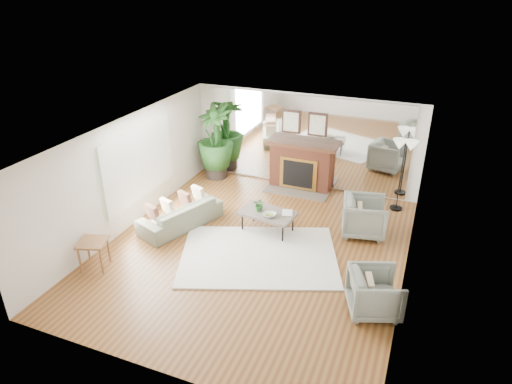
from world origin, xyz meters
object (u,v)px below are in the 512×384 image
at_px(armchair_front, 375,293).
at_px(floor_lamp, 405,151).
at_px(sofa, 181,215).
at_px(side_table, 93,246).
at_px(coffee_table, 268,214).
at_px(armchair_back, 364,217).
at_px(potted_ficus, 215,139).
at_px(fireplace, 300,165).

distance_m(armchair_front, floor_lamp, 4.15).
height_order(sofa, side_table, side_table).
xyz_separation_m(coffee_table, armchair_back, (2.00, 0.70, -0.02)).
height_order(sofa, armchair_front, armchair_front).
bearing_deg(potted_ficus, coffee_table, -43.72).
bearing_deg(floor_lamp, sofa, -149.17).
relative_size(coffee_table, armchair_front, 1.51).
bearing_deg(coffee_table, potted_ficus, 136.28).
bearing_deg(armchair_back, armchair_front, -178.07).
xyz_separation_m(armchair_front, potted_ficus, (-5.00, 4.11, 0.73)).
distance_m(fireplace, potted_ficus, 2.45).
bearing_deg(armchair_front, coffee_table, 34.57).
relative_size(coffee_table, sofa, 0.66).
bearing_deg(fireplace, armchair_front, -58.66).
height_order(armchair_front, potted_ficus, potted_ficus).
xyz_separation_m(fireplace, coffee_table, (-0.01, -2.45, -0.22)).
bearing_deg(fireplace, coffee_table, -90.14).
bearing_deg(side_table, armchair_front, 7.73).
distance_m(armchair_front, potted_ficus, 6.51).
xyz_separation_m(armchair_back, side_table, (-4.64, -3.24, 0.07)).
bearing_deg(armchair_back, floor_lamp, -32.46).
bearing_deg(fireplace, side_table, -118.01).
relative_size(fireplace, floor_lamp, 1.16).
xyz_separation_m(side_table, potted_ficus, (0.25, 4.82, 0.62)).
distance_m(coffee_table, sofa, 1.99).
relative_size(fireplace, armchair_back, 2.21).
bearing_deg(coffee_table, armchair_front, -34.99).
bearing_deg(armchair_back, coffee_table, 97.67).
xyz_separation_m(coffee_table, armchair_front, (2.61, -1.82, -0.05)).
xyz_separation_m(coffee_table, side_table, (-2.64, -2.54, 0.05)).
height_order(sofa, potted_ficus, potted_ficus).
relative_size(side_table, floor_lamp, 0.37).
height_order(coffee_table, sofa, sofa).
bearing_deg(floor_lamp, armchair_front, -89.23).
relative_size(coffee_table, armchair_back, 1.39).
bearing_deg(coffee_table, floor_lamp, 40.32).
bearing_deg(side_table, fireplace, 61.99).
distance_m(armchair_back, floor_lamp, 1.91).
relative_size(side_table, potted_ficus, 0.32).
height_order(armchair_back, floor_lamp, floor_lamp).
relative_size(fireplace, potted_ficus, 0.98).
height_order(armchair_back, side_table, armchair_back).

